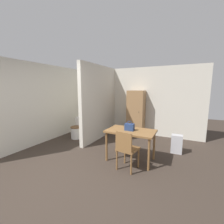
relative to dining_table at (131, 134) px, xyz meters
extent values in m
plane|color=#382D26|center=(-0.83, -1.36, -0.66)|extent=(16.00, 16.00, 0.00)
cube|color=beige|center=(-0.83, 2.28, 0.59)|extent=(5.24, 0.12, 2.50)
cube|color=beige|center=(-3.01, 0.43, 0.59)|extent=(0.12, 4.58, 2.50)
cube|color=beige|center=(-1.55, 1.15, 0.59)|extent=(0.12, 2.16, 2.50)
cube|color=brown|center=(0.00, 0.00, 0.07)|extent=(1.13, 0.69, 0.04)
cylinder|color=brown|center=(-0.51, -0.28, -0.31)|extent=(0.05, 0.05, 0.71)
cylinder|color=brown|center=(0.51, -0.28, -0.31)|extent=(0.05, 0.05, 0.71)
cylinder|color=brown|center=(-0.51, 0.28, -0.31)|extent=(0.05, 0.05, 0.71)
cylinder|color=brown|center=(0.51, 0.28, -0.31)|extent=(0.05, 0.05, 0.71)
cube|color=brown|center=(0.08, -0.41, -0.21)|extent=(0.46, 0.46, 0.04)
cube|color=brown|center=(0.06, -0.59, 0.01)|extent=(0.36, 0.08, 0.40)
cylinder|color=brown|center=(-0.06, -0.21, -0.44)|extent=(0.04, 0.04, 0.44)
cylinder|color=brown|center=(0.28, -0.26, -0.44)|extent=(0.04, 0.04, 0.44)
cylinder|color=brown|center=(-0.11, -0.55, -0.44)|extent=(0.04, 0.04, 0.44)
cylinder|color=brown|center=(0.23, -0.60, -0.44)|extent=(0.04, 0.04, 0.44)
cylinder|color=white|center=(-2.25, 0.72, -0.47)|extent=(0.40, 0.40, 0.39)
cylinder|color=brown|center=(-2.25, 0.72, -0.26)|extent=(0.42, 0.42, 0.02)
cube|color=white|center=(-2.25, 0.99, -0.11)|extent=(0.38, 0.18, 0.32)
cube|color=navy|center=(-0.03, -0.02, 0.17)|extent=(0.22, 0.13, 0.16)
torus|color=navy|center=(-0.03, -0.02, 0.25)|extent=(0.13, 0.01, 0.13)
cube|color=#997047|center=(-0.50, 1.99, 0.17)|extent=(0.60, 0.44, 1.66)
sphere|color=black|center=(-0.33, 1.75, 0.25)|extent=(0.02, 0.02, 0.02)
cube|color=#BCBCC1|center=(0.99, 0.95, -0.41)|extent=(0.28, 0.20, 0.50)
camera|label=1|loc=(1.13, -3.29, 1.08)|focal=24.00mm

